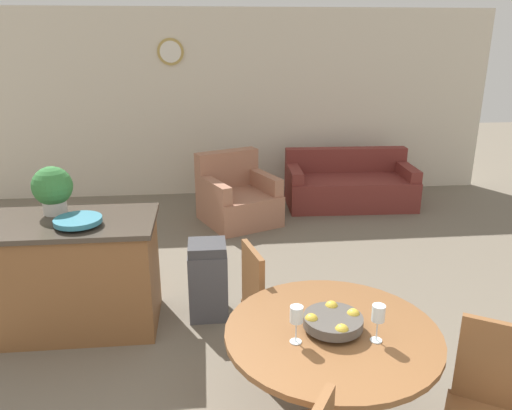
% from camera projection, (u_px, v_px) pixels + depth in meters
% --- Properties ---
extents(wall_back, '(8.00, 0.09, 2.70)m').
position_uv_depth(wall_back, '(224.00, 104.00, 7.36)').
color(wall_back, beige).
rests_on(wall_back, ground_plane).
extents(dining_table, '(1.19, 1.19, 0.78)m').
position_uv_depth(dining_table, '(331.00, 357.00, 2.80)').
color(dining_table, brown).
rests_on(dining_table, ground_plane).
extents(dining_chair_near_right, '(0.58, 0.58, 0.94)m').
position_uv_depth(dining_chair_near_right, '(490.00, 407.00, 2.55)').
color(dining_chair_near_right, brown).
rests_on(dining_chair_near_right, ground_plane).
extents(dining_chair_far_side, '(0.50, 0.50, 0.94)m').
position_uv_depth(dining_chair_far_side, '(267.00, 302.00, 3.54)').
color(dining_chair_far_side, brown).
rests_on(dining_chair_far_side, ground_plane).
extents(fruit_bowl, '(0.33, 0.33, 0.11)m').
position_uv_depth(fruit_bowl, '(333.00, 321.00, 2.73)').
color(fruit_bowl, '#4C4742').
rests_on(fruit_bowl, dining_table).
extents(wine_glass_left, '(0.07, 0.07, 0.21)m').
position_uv_depth(wine_glass_left, '(296.00, 316.00, 2.59)').
color(wine_glass_left, silver).
rests_on(wine_glass_left, dining_table).
extents(wine_glass_right, '(0.07, 0.07, 0.21)m').
position_uv_depth(wine_glass_right, '(378.00, 315.00, 2.60)').
color(wine_glass_right, silver).
rests_on(wine_glass_right, dining_table).
extents(kitchen_island, '(1.39, 0.77, 0.94)m').
position_uv_depth(kitchen_island, '(73.00, 274.00, 4.06)').
color(kitchen_island, brown).
rests_on(kitchen_island, ground_plane).
extents(teal_bowl, '(0.36, 0.36, 0.06)m').
position_uv_depth(teal_bowl, '(78.00, 221.00, 3.79)').
color(teal_bowl, teal).
rests_on(teal_bowl, kitchen_island).
extents(potted_plant, '(0.32, 0.32, 0.39)m').
position_uv_depth(potted_plant, '(53.00, 188.00, 4.01)').
color(potted_plant, beige).
rests_on(potted_plant, kitchen_island).
extents(trash_bin, '(0.33, 0.32, 0.68)m').
position_uv_depth(trash_bin, '(208.00, 280.00, 4.26)').
color(trash_bin, '#47474C').
rests_on(trash_bin, ground_plane).
extents(couch, '(1.80, 0.92, 0.77)m').
position_uv_depth(couch, '(349.00, 186.00, 7.13)').
color(couch, maroon).
rests_on(couch, ground_plane).
extents(armchair, '(1.13, 1.14, 0.88)m').
position_uv_depth(armchair, '(237.00, 199.00, 6.48)').
color(armchair, '#A87056').
rests_on(armchair, ground_plane).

